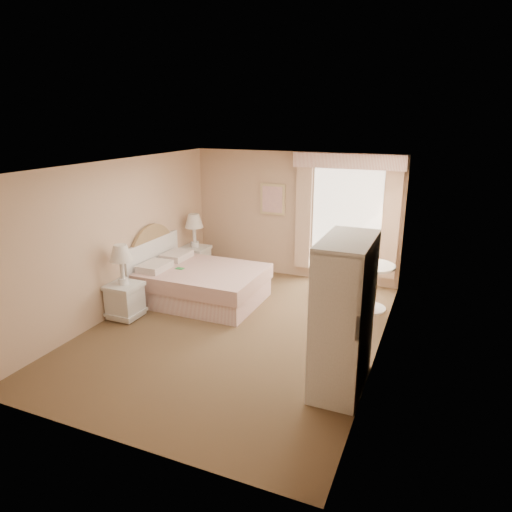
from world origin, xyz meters
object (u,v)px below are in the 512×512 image
at_px(nightstand_far, 195,253).
at_px(armoire, 344,327).
at_px(cafe_chair, 328,267).
at_px(bed, 198,282).
at_px(nightstand_near, 124,291).
at_px(round_table, 371,280).

distance_m(nightstand_far, armoire, 4.63).
bearing_deg(cafe_chair, armoire, -48.57).
relative_size(bed, nightstand_near, 1.71).
xyz_separation_m(bed, nightstand_near, (-0.72, -1.11, 0.12)).
bearing_deg(armoire, nightstand_near, 171.16).
bearing_deg(round_table, bed, -164.86).
bearing_deg(cafe_chair, nightstand_near, -113.98).
relative_size(bed, armoire, 1.12).
bearing_deg(nightstand_far, armoire, -37.71).
bearing_deg(bed, cafe_chair, 33.57).
height_order(nightstand_near, nightstand_far, nightstand_far).
bearing_deg(armoire, nightstand_far, 142.29).
bearing_deg(round_table, armoire, -88.54).
distance_m(nightstand_near, armoire, 3.71).
xyz_separation_m(round_table, armoire, (0.06, -2.46, 0.24)).
height_order(nightstand_far, round_table, nightstand_far).
bearing_deg(bed, round_table, 15.14).
distance_m(nightstand_near, nightstand_far, 2.26).
bearing_deg(cafe_chair, round_table, -7.84).
bearing_deg(nightstand_near, cafe_chair, 41.98).
relative_size(nightstand_near, nightstand_far, 0.96).
height_order(cafe_chair, armoire, armoire).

